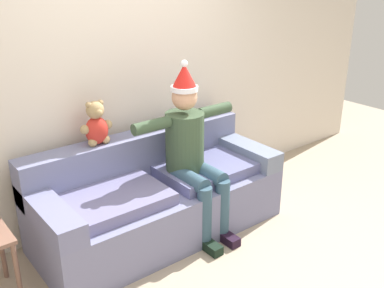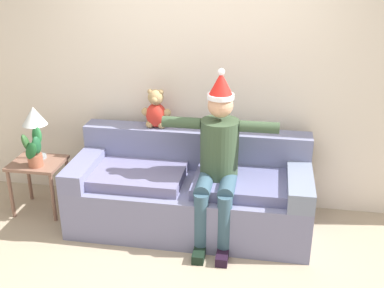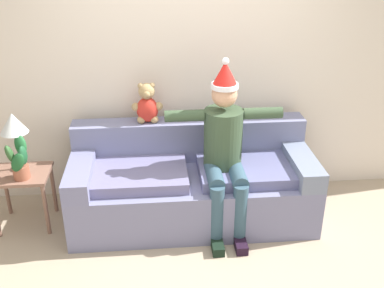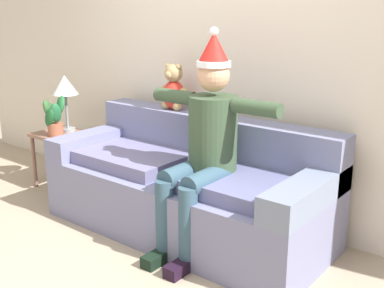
% 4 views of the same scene
% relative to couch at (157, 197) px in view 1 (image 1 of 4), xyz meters
% --- Properties ---
extents(ground_plane, '(10.00, 10.00, 0.00)m').
position_rel_couch_xyz_m(ground_plane, '(0.00, -1.01, -0.34)').
color(ground_plane, tan).
extents(back_wall, '(7.00, 0.10, 2.70)m').
position_rel_couch_xyz_m(back_wall, '(0.00, 0.54, 1.01)').
color(back_wall, beige).
rests_on(back_wall, ground_plane).
extents(couch, '(2.20, 0.91, 0.86)m').
position_rel_couch_xyz_m(couch, '(0.00, 0.00, 0.00)').
color(couch, slate).
rests_on(couch, ground_plane).
extents(person_seated, '(1.02, 0.77, 1.55)m').
position_rel_couch_xyz_m(person_seated, '(0.27, -0.16, 0.45)').
color(person_seated, '#374C34').
rests_on(person_seated, ground_plane).
extents(teddy_bear, '(0.29, 0.17, 0.38)m').
position_rel_couch_xyz_m(teddy_bear, '(-0.39, 0.29, 0.69)').
color(teddy_bear, red).
rests_on(teddy_bear, couch).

